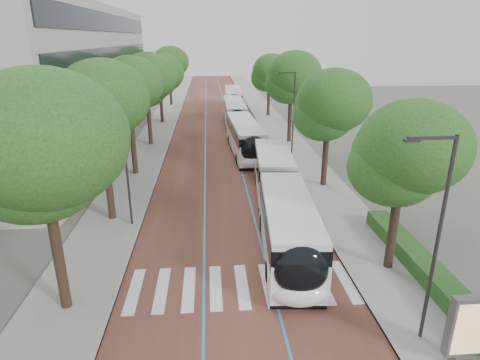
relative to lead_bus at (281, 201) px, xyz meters
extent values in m
plane|color=#51544C|center=(-3.10, -7.37, -1.63)|extent=(160.00, 160.00, 0.00)
cube|color=#562F26|center=(-3.10, 32.63, -1.62)|extent=(11.00, 140.00, 0.02)
cube|color=gray|center=(-10.60, 32.63, -1.57)|extent=(4.00, 140.00, 0.12)
cube|color=gray|center=(4.40, 32.63, -1.57)|extent=(4.00, 140.00, 0.12)
cube|color=gray|center=(-8.70, 32.63, -1.57)|extent=(0.20, 140.00, 0.14)
cube|color=gray|center=(2.50, 32.63, -1.57)|extent=(0.20, 140.00, 0.14)
cube|color=silver|center=(-7.90, -6.37, -1.60)|extent=(0.55, 3.60, 0.01)
cube|color=silver|center=(-6.65, -6.37, -1.60)|extent=(0.55, 3.60, 0.01)
cube|color=silver|center=(-5.40, -6.37, -1.60)|extent=(0.55, 3.60, 0.01)
cube|color=silver|center=(-4.15, -6.37, -1.60)|extent=(0.55, 3.60, 0.01)
cube|color=silver|center=(-2.90, -6.37, -1.60)|extent=(0.55, 3.60, 0.01)
cube|color=silver|center=(-1.65, -6.37, -1.60)|extent=(0.55, 3.60, 0.01)
cube|color=silver|center=(-0.40, -6.37, -1.60)|extent=(0.55, 3.60, 0.01)
cube|color=silver|center=(0.85, -6.37, -1.60)|extent=(0.55, 3.60, 0.01)
cube|color=silver|center=(2.10, -6.37, -1.60)|extent=(0.55, 3.60, 0.01)
cube|color=#2587BD|center=(-4.70, 32.63, -1.60)|extent=(0.12, 126.00, 0.01)
cube|color=#2587BD|center=(-1.50, 32.63, -1.60)|extent=(0.12, 126.00, 0.01)
cube|color=#9B998F|center=(-22.60, 20.63, 5.37)|extent=(18.00, 40.00, 14.00)
cube|color=black|center=(-13.55, 20.63, 1.37)|extent=(0.12, 38.00, 1.60)
cube|color=black|center=(-13.55, 20.63, 4.57)|extent=(0.12, 38.00, 1.60)
cube|color=black|center=(-13.55, 20.63, 7.77)|extent=(0.12, 38.00, 1.60)
cube|color=black|center=(-13.55, 20.63, 10.77)|extent=(0.12, 38.00, 1.60)
cube|color=#19481B|center=(6.00, -7.37, -1.11)|extent=(1.20, 14.00, 0.80)
cylinder|color=#2D2D2F|center=(3.70, -10.37, 2.49)|extent=(0.14, 0.14, 8.00)
cube|color=#2D2D2F|center=(2.90, -10.37, 6.39)|extent=(1.70, 0.12, 0.12)
cube|color=#2D2D2F|center=(2.20, -10.37, 6.31)|extent=(0.50, 0.20, 0.10)
cylinder|color=#2D2D2F|center=(3.70, 14.63, 2.49)|extent=(0.14, 0.14, 8.00)
cube|color=#2D2D2F|center=(2.90, 14.63, 6.39)|extent=(1.70, 0.12, 0.12)
cube|color=#2D2D2F|center=(2.20, 14.63, 6.31)|extent=(0.50, 0.20, 0.10)
cylinder|color=#2D2D2F|center=(-9.20, 0.63, 2.49)|extent=(0.14, 0.14, 8.00)
cylinder|color=black|center=(-10.60, -7.37, 0.83)|extent=(0.44, 0.44, 4.92)
ellipsoid|color=#1F4415|center=(-10.60, -7.37, 5.31)|extent=(6.19, 6.19, 5.26)
cylinder|color=black|center=(-10.60, 1.63, 0.90)|extent=(0.44, 0.44, 5.06)
ellipsoid|color=#1F4415|center=(-10.60, 1.63, 5.51)|extent=(5.35, 5.35, 4.55)
cylinder|color=black|center=(-10.60, 10.63, 0.86)|extent=(0.44, 0.44, 4.98)
ellipsoid|color=#1F4415|center=(-10.60, 10.63, 5.38)|extent=(5.12, 5.12, 4.36)
cylinder|color=black|center=(-10.60, 20.63, 0.73)|extent=(0.44, 0.44, 4.72)
ellipsoid|color=#1F4415|center=(-10.60, 20.63, 5.02)|extent=(5.80, 5.80, 4.93)
cylinder|color=black|center=(-10.60, 32.63, 0.52)|extent=(0.44, 0.44, 4.30)
ellipsoid|color=#1F4415|center=(-10.60, 32.63, 4.44)|extent=(5.96, 5.96, 5.07)
cylinder|color=black|center=(-10.60, 47.63, 0.73)|extent=(0.44, 0.44, 4.71)
ellipsoid|color=#1F4415|center=(-10.60, 47.63, 5.01)|extent=(5.99, 5.99, 5.09)
cylinder|color=black|center=(4.60, -5.37, 0.43)|extent=(0.44, 0.44, 4.12)
ellipsoid|color=#1F4415|center=(4.60, -5.37, 4.18)|extent=(5.04, 5.04, 4.29)
cylinder|color=black|center=(4.60, 6.63, 0.54)|extent=(0.44, 0.44, 4.33)
ellipsoid|color=#1F4415|center=(4.60, 6.63, 4.48)|extent=(5.49, 5.49, 4.66)
cylinder|color=black|center=(4.60, 20.63, 0.79)|extent=(0.44, 0.44, 4.83)
ellipsoid|color=#1F4415|center=(4.60, 20.63, 5.18)|extent=(5.72, 5.72, 4.86)
cylinder|color=black|center=(4.60, 36.63, 0.50)|extent=(0.44, 0.44, 4.26)
ellipsoid|color=#1F4415|center=(4.60, 36.63, 4.38)|extent=(5.48, 5.48, 4.66)
cylinder|color=black|center=(0.10, 1.30, 0.15)|extent=(2.36, 1.07, 2.30)
cube|color=white|center=(-0.29, -3.82, -0.37)|extent=(3.21, 9.52, 1.82)
cube|color=black|center=(-0.29, -3.82, 0.77)|extent=(3.23, 9.34, 0.97)
cube|color=silver|center=(-0.29, -3.82, 1.42)|extent=(3.14, 9.33, 0.31)
cube|color=black|center=(-0.29, -3.82, -1.45)|extent=(3.13, 9.15, 0.35)
cube|color=white|center=(0.43, 5.60, -0.37)|extent=(3.08, 7.91, 1.82)
cube|color=black|center=(0.43, 5.60, 0.77)|extent=(3.11, 7.76, 0.97)
cube|color=silver|center=(0.43, 5.60, 1.42)|extent=(3.02, 7.75, 0.31)
cube|color=black|center=(0.43, 5.60, -1.45)|extent=(3.01, 7.60, 0.35)
ellipsoid|color=black|center=(-0.64, -8.34, 0.38)|extent=(2.43, 1.28, 2.28)
ellipsoid|color=white|center=(-0.64, -8.39, -0.76)|extent=(2.42, 1.18, 1.14)
cylinder|color=black|center=(-1.59, -6.01, -1.13)|extent=(0.38, 1.02, 1.00)
cylinder|color=black|center=(0.66, -6.18, -1.13)|extent=(0.38, 1.02, 1.00)
cylinder|color=black|center=(-0.57, 7.35, -1.13)|extent=(0.38, 1.02, 1.00)
cylinder|color=black|center=(1.68, 7.18, -1.13)|extent=(0.38, 1.02, 1.00)
cylinder|color=black|center=(-1.18, -0.66, -1.13)|extent=(0.38, 1.02, 1.00)
cylinder|color=black|center=(1.07, -0.83, -1.13)|extent=(0.38, 1.02, 1.00)
cube|color=white|center=(-0.75, 16.54, -0.37)|extent=(3.05, 12.10, 1.82)
cube|color=black|center=(-0.75, 16.54, 0.77)|extent=(3.07, 11.86, 0.97)
cube|color=silver|center=(-0.75, 16.54, 1.42)|extent=(2.98, 11.86, 0.31)
cube|color=black|center=(-0.75, 16.54, -1.45)|extent=(2.97, 11.62, 0.35)
ellipsoid|color=black|center=(-0.48, 10.70, 0.38)|extent=(2.40, 1.21, 2.28)
ellipsoid|color=white|center=(-0.48, 10.65, -0.76)|extent=(2.39, 1.11, 1.14)
cylinder|color=black|center=(-1.71, 12.89, -1.13)|extent=(0.35, 1.01, 1.00)
cylinder|color=black|center=(0.55, 13.00, -1.13)|extent=(0.35, 1.01, 1.00)
cylinder|color=black|center=(-2.05, 20.29, -1.13)|extent=(0.35, 1.01, 1.00)
cylinder|color=black|center=(0.21, 20.39, -1.13)|extent=(0.35, 1.01, 1.00)
cube|color=white|center=(-0.86, 29.94, -0.37)|extent=(2.59, 12.02, 1.82)
cube|color=black|center=(-0.86, 29.94, 0.77)|extent=(2.62, 11.78, 0.97)
cube|color=silver|center=(-0.86, 29.94, 1.42)|extent=(2.53, 11.78, 0.31)
cube|color=black|center=(-0.86, 29.94, -1.45)|extent=(2.53, 11.54, 0.35)
ellipsoid|color=black|center=(-0.90, 24.09, 0.38)|extent=(2.36, 1.12, 2.28)
ellipsoid|color=white|center=(-0.90, 24.04, -0.76)|extent=(2.36, 1.02, 1.14)
cylinder|color=black|center=(-2.01, 26.35, -1.13)|extent=(0.31, 1.00, 1.00)
cylinder|color=black|center=(0.25, 26.34, -1.13)|extent=(0.31, 1.00, 1.00)
cylinder|color=black|center=(-1.96, 33.75, -1.13)|extent=(0.31, 1.00, 1.00)
cylinder|color=black|center=(0.30, 33.74, -1.13)|extent=(0.31, 1.00, 1.00)
cube|color=white|center=(-0.22, 43.19, -0.37)|extent=(2.90, 12.08, 1.82)
cube|color=black|center=(-0.22, 43.19, 0.77)|extent=(2.93, 11.84, 0.97)
cube|color=silver|center=(-0.22, 43.19, 1.42)|extent=(2.84, 11.84, 0.31)
cube|color=black|center=(-0.22, 43.19, -1.45)|extent=(2.84, 11.60, 0.35)
ellipsoid|color=black|center=(-0.42, 37.34, 0.38)|extent=(2.39, 1.18, 2.28)
ellipsoid|color=white|center=(-0.42, 37.29, -0.76)|extent=(2.38, 1.08, 1.14)
cylinder|color=black|center=(-1.47, 39.63, -1.13)|extent=(0.33, 1.01, 1.00)
cylinder|color=black|center=(0.79, 39.55, -1.13)|extent=(0.33, 1.01, 1.00)
cylinder|color=black|center=(-1.22, 47.03, -1.13)|extent=(0.33, 1.01, 1.00)
cylinder|color=black|center=(1.04, 46.95, -1.13)|extent=(0.33, 1.01, 1.00)
cube|color=#59595B|center=(4.39, -11.78, -1.30)|extent=(0.62, 0.52, 0.41)
cube|color=#59595B|center=(4.39, -11.78, 0.08)|extent=(1.33, 0.37, 2.36)
cube|color=tan|center=(4.39, -11.97, 0.08)|extent=(1.13, 0.03, 2.05)
camera|label=1|loc=(-4.27, -22.40, 9.43)|focal=30.00mm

